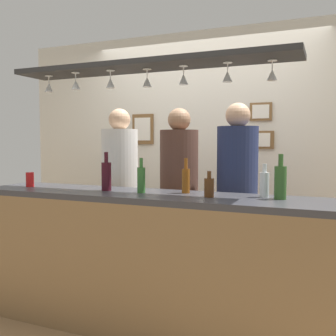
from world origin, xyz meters
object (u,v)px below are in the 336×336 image
object	(u,v)px
person_left_white_patterned_shirt	(120,181)
drink_can	(30,180)
person_middle_brown_shirt	(179,185)
bottle_soda_clear	(264,184)
picture_frame_caricature	(143,129)
bottle_beer_green_import	(141,179)
bottle_beer_amber_tall	(186,180)
bottle_beer_brown_stubby	(209,187)
bottle_wine_dark_red	(106,175)
picture_frame_lower_pair	(259,140)
picture_frame_upper_small	(261,112)
bottle_champagne_green	(280,181)
person_right_navy_shirt	(237,186)

from	to	relation	value
person_left_white_patterned_shirt	drink_can	bearing A→B (deg)	-127.50
person_middle_brown_shirt	bottle_soda_clear	distance (m)	0.97
person_middle_brown_shirt	picture_frame_caricature	xyz separation A→B (m)	(-0.74, 0.78, 0.53)
person_left_white_patterned_shirt	bottle_beer_green_import	size ratio (longest dim) A/B	6.66
bottle_beer_amber_tall	bottle_soda_clear	bearing A→B (deg)	1.06
person_left_white_patterned_shirt	bottle_beer_brown_stubby	distance (m)	1.25
bottle_wine_dark_red	picture_frame_lower_pair	world-z (taller)	picture_frame_lower_pair
picture_frame_caricature	picture_frame_upper_small	bearing A→B (deg)	0.00
drink_can	picture_frame_upper_small	bearing A→B (deg)	40.43
person_middle_brown_shirt	bottle_wine_dark_red	world-z (taller)	person_middle_brown_shirt
picture_frame_upper_small	picture_frame_lower_pair	world-z (taller)	picture_frame_upper_small
bottle_beer_green_import	drink_can	distance (m)	1.04
bottle_beer_amber_tall	person_middle_brown_shirt	bearing A→B (deg)	116.05
drink_can	picture_frame_caricature	size ratio (longest dim) A/B	0.36
bottle_beer_green_import	bottle_beer_amber_tall	world-z (taller)	same
bottle_beer_green_import	drink_can	bearing A→B (deg)	-178.84
bottle_champagne_green	bottle_soda_clear	distance (m)	0.12
bottle_wine_dark_red	bottle_beer_amber_tall	world-z (taller)	bottle_wine_dark_red
person_left_white_patterned_shirt	bottle_beer_amber_tall	bearing A→B (deg)	-31.08
bottle_champagne_green	bottle_beer_amber_tall	distance (m)	0.68
bottle_wine_dark_red	picture_frame_lower_pair	bearing A→B (deg)	56.35
person_left_white_patterned_shirt	picture_frame_lower_pair	xyz separation A→B (m)	(1.16, 0.78, 0.39)
bottle_beer_green_import	bottle_champagne_green	bearing A→B (deg)	4.35
bottle_champagne_green	bottle_beer_green_import	distance (m)	0.99
person_left_white_patterned_shirt	picture_frame_lower_pair	size ratio (longest dim) A/B	5.77
person_left_white_patterned_shirt	picture_frame_caricature	size ratio (longest dim) A/B	5.09
drink_can	picture_frame_lower_pair	bearing A→B (deg)	40.70
bottle_beer_brown_stubby	bottle_beer_amber_tall	world-z (taller)	bottle_beer_amber_tall
bottle_wine_dark_red	bottle_soda_clear	xyz separation A→B (m)	(1.19, 0.11, -0.03)
person_right_navy_shirt	bottle_beer_green_import	bearing A→B (deg)	-132.80
bottle_beer_brown_stubby	bottle_beer_amber_tall	size ratio (longest dim) A/B	0.69
picture_frame_lower_pair	picture_frame_caricature	xyz separation A→B (m)	(-1.31, 0.00, 0.12)
person_left_white_patterned_shirt	bottle_wine_dark_red	size ratio (longest dim) A/B	5.77
bottle_beer_amber_tall	bottle_beer_green_import	bearing A→B (deg)	-159.89
person_right_navy_shirt	picture_frame_upper_small	size ratio (longest dim) A/B	7.92
bottle_champagne_green	bottle_beer_amber_tall	world-z (taller)	bottle_champagne_green
bottle_beer_green_import	picture_frame_caricature	world-z (taller)	picture_frame_caricature
bottle_beer_amber_tall	picture_frame_upper_small	xyz separation A→B (m)	(0.33, 1.29, 0.58)
person_right_navy_shirt	bottle_soda_clear	size ratio (longest dim) A/B	7.58
person_left_white_patterned_shirt	person_right_navy_shirt	xyz separation A→B (m)	(1.12, 0.00, 0.01)
person_right_navy_shirt	bottle_beer_green_import	world-z (taller)	person_right_navy_shirt
bottle_soda_clear	picture_frame_upper_small	distance (m)	1.43
picture_frame_lower_pair	picture_frame_caricature	bearing A→B (deg)	180.00
person_middle_brown_shirt	bottle_wine_dark_red	bearing A→B (deg)	-120.76
person_right_navy_shirt	picture_frame_upper_small	world-z (taller)	picture_frame_upper_small
bottle_beer_green_import	bottle_wine_dark_red	bearing A→B (deg)	178.17
bottle_champagne_green	bottle_beer_brown_stubby	bearing A→B (deg)	-169.20
bottle_wine_dark_red	bottle_beer_green_import	xyz separation A→B (m)	(0.31, -0.01, -0.01)
bottle_wine_dark_red	picture_frame_caricature	distance (m)	1.50
person_left_white_patterned_shirt	bottle_soda_clear	bearing A→B (deg)	-19.49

